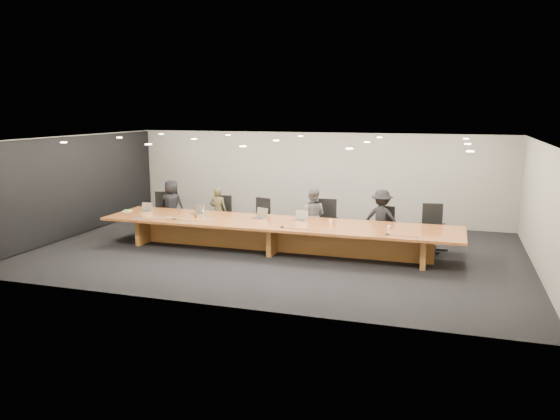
{
  "coord_description": "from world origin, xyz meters",
  "views": [
    {
      "loc": [
        4.12,
        -12.64,
        3.53
      ],
      "look_at": [
        0.0,
        0.3,
        1.0
      ],
      "focal_mm": 35.0,
      "sensor_mm": 36.0,
      "label": 1
    }
  ],
  "objects_px": {
    "chair_far_left": "(162,211)",
    "person_c": "(313,216)",
    "laptop_d": "(300,215)",
    "amber_mug": "(196,216)",
    "laptop_a": "(145,207)",
    "chair_far_right": "(433,228)",
    "conference_table": "(276,231)",
    "person_d": "(382,219)",
    "mic_right": "(387,234)",
    "mic_center": "(282,227)",
    "chair_right": "(382,227)",
    "person_a": "(172,206)",
    "paper_cup_near": "(331,222)",
    "laptop_c": "(259,213)",
    "paper_cup_far": "(389,227)",
    "chair_mid_left": "(258,218)",
    "water_bottle": "(203,213)",
    "person_b": "(218,211)",
    "mic_left": "(174,219)",
    "chair_left": "(221,215)",
    "laptop_b": "(196,209)",
    "chair_mid_right": "(326,221)",
    "av_box": "(137,218)"
  },
  "relations": [
    {
      "from": "laptop_b",
      "to": "av_box",
      "type": "distance_m",
      "value": 1.57
    },
    {
      "from": "chair_left",
      "to": "person_c",
      "type": "relative_size",
      "value": 0.77
    },
    {
      "from": "person_c",
      "to": "paper_cup_near",
      "type": "distance_m",
      "value": 1.14
    },
    {
      "from": "person_d",
      "to": "paper_cup_near",
      "type": "bearing_deg",
      "value": 47.46
    },
    {
      "from": "laptop_c",
      "to": "paper_cup_far",
      "type": "relative_size",
      "value": 4.27
    },
    {
      "from": "laptop_b",
      "to": "person_b",
      "type": "bearing_deg",
      "value": 93.76
    },
    {
      "from": "person_b",
      "to": "av_box",
      "type": "relative_size",
      "value": 6.81
    },
    {
      "from": "chair_mid_left",
      "to": "person_d",
      "type": "bearing_deg",
      "value": 18.32
    },
    {
      "from": "person_d",
      "to": "mic_right",
      "type": "bearing_deg",
      "value": 109.02
    },
    {
      "from": "laptop_d",
      "to": "chair_far_right",
      "type": "bearing_deg",
      "value": 21.67
    },
    {
      "from": "conference_table",
      "to": "mic_right",
      "type": "distance_m",
      "value": 2.88
    },
    {
      "from": "laptop_a",
      "to": "mic_center",
      "type": "distance_m",
      "value": 4.29
    },
    {
      "from": "laptop_a",
      "to": "amber_mug",
      "type": "xyz_separation_m",
      "value": [
        1.72,
        -0.39,
        -0.07
      ]
    },
    {
      "from": "chair_left",
      "to": "laptop_d",
      "type": "xyz_separation_m",
      "value": [
        2.55,
        -0.89,
        0.32
      ]
    },
    {
      "from": "person_a",
      "to": "mic_left",
      "type": "distance_m",
      "value": 2.01
    },
    {
      "from": "chair_far_left",
      "to": "person_c",
      "type": "height_order",
      "value": "person_c"
    },
    {
      "from": "laptop_b",
      "to": "mic_right",
      "type": "bearing_deg",
      "value": 11.69
    },
    {
      "from": "mic_center",
      "to": "mic_right",
      "type": "relative_size",
      "value": 0.88
    },
    {
      "from": "chair_far_right",
      "to": "conference_table",
      "type": "bearing_deg",
      "value": -170.13
    },
    {
      "from": "laptop_c",
      "to": "laptop_a",
      "type": "bearing_deg",
      "value": -157.67
    },
    {
      "from": "mic_left",
      "to": "laptop_b",
      "type": "bearing_deg",
      "value": 73.65
    },
    {
      "from": "laptop_d",
      "to": "amber_mug",
      "type": "distance_m",
      "value": 2.72
    },
    {
      "from": "chair_mid_left",
      "to": "water_bottle",
      "type": "xyz_separation_m",
      "value": [
        -1.1,
        -1.18,
        0.29
      ]
    },
    {
      "from": "person_c",
      "to": "laptop_a",
      "type": "relative_size",
      "value": 4.91
    },
    {
      "from": "mic_center",
      "to": "mic_left",
      "type": "bearing_deg",
      "value": 178.08
    },
    {
      "from": "person_a",
      "to": "paper_cup_far",
      "type": "distance_m",
      "value": 6.49
    },
    {
      "from": "person_a",
      "to": "paper_cup_near",
      "type": "xyz_separation_m",
      "value": [
        4.94,
        -1.04,
        0.05
      ]
    },
    {
      "from": "chair_far_right",
      "to": "amber_mug",
      "type": "relative_size",
      "value": 12.42
    },
    {
      "from": "person_a",
      "to": "mic_right",
      "type": "height_order",
      "value": "person_a"
    },
    {
      "from": "chair_far_right",
      "to": "person_a",
      "type": "xyz_separation_m",
      "value": [
        -7.34,
        0.08,
        0.15
      ]
    },
    {
      "from": "conference_table",
      "to": "chair_far_left",
      "type": "distance_m",
      "value": 4.1
    },
    {
      "from": "person_d",
      "to": "person_a",
      "type": "bearing_deg",
      "value": 6.77
    },
    {
      "from": "chair_mid_right",
      "to": "laptop_a",
      "type": "relative_size",
      "value": 3.92
    },
    {
      "from": "person_b",
      "to": "laptop_c",
      "type": "bearing_deg",
      "value": 147.26
    },
    {
      "from": "chair_right",
      "to": "person_c",
      "type": "xyz_separation_m",
      "value": [
        -1.84,
        -0.03,
        0.19
      ]
    },
    {
      "from": "person_a",
      "to": "amber_mug",
      "type": "xyz_separation_m",
      "value": [
        1.45,
        -1.38,
        0.04
      ]
    },
    {
      "from": "person_c",
      "to": "chair_right",
      "type": "bearing_deg",
      "value": -177.44
    },
    {
      "from": "chair_far_right",
      "to": "mic_left",
      "type": "height_order",
      "value": "chair_far_right"
    },
    {
      "from": "person_b",
      "to": "chair_mid_left",
      "type": "bearing_deg",
      "value": 178.96
    },
    {
      "from": "person_a",
      "to": "amber_mug",
      "type": "height_order",
      "value": "person_a"
    },
    {
      "from": "chair_mid_right",
      "to": "mic_left",
      "type": "height_order",
      "value": "chair_mid_right"
    },
    {
      "from": "person_a",
      "to": "person_c",
      "type": "bearing_deg",
      "value": 172.96
    },
    {
      "from": "person_d",
      "to": "av_box",
      "type": "bearing_deg",
      "value": 25.39
    },
    {
      "from": "amber_mug",
      "to": "mic_center",
      "type": "relative_size",
      "value": 0.83
    },
    {
      "from": "chair_mid_right",
      "to": "water_bottle",
      "type": "distance_m",
      "value": 3.25
    },
    {
      "from": "chair_left",
      "to": "chair_far_left",
      "type": "bearing_deg",
      "value": 172.96
    },
    {
      "from": "chair_far_right",
      "to": "mic_right",
      "type": "height_order",
      "value": "chair_far_right"
    },
    {
      "from": "chair_mid_left",
      "to": "person_c",
      "type": "height_order",
      "value": "person_c"
    },
    {
      "from": "chair_right",
      "to": "mic_left",
      "type": "bearing_deg",
      "value": -145.96
    },
    {
      "from": "conference_table",
      "to": "laptop_a",
      "type": "height_order",
      "value": "laptop_a"
    }
  ]
}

